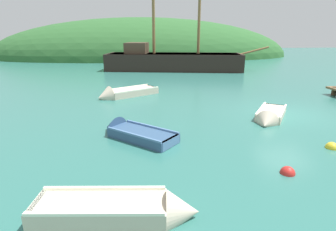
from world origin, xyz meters
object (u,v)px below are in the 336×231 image
at_px(buoy_yellow, 332,148).
at_px(rowboat_outer_left, 269,117).
at_px(rowboat_near_dock, 132,134).
at_px(sailing_ship, 172,64).
at_px(rowboat_far, 123,212).
at_px(rowboat_portside, 124,94).
at_px(buoy_red, 287,173).

bearing_deg(buoy_yellow, rowboat_outer_left, 99.83).
bearing_deg(rowboat_outer_left, rowboat_near_dock, -42.00).
height_order(sailing_ship, buoy_yellow, sailing_ship).
bearing_deg(rowboat_far, sailing_ship, 86.31).
bearing_deg(sailing_ship, buoy_yellow, -71.94).
xyz_separation_m(rowboat_near_dock, rowboat_portside, (-0.60, 6.92, 0.03)).
bearing_deg(sailing_ship, rowboat_near_dock, -91.25).
bearing_deg(buoy_red, rowboat_portside, 115.66).
relative_size(buoy_yellow, buoy_red, 1.03).
bearing_deg(rowboat_outer_left, buoy_yellow, 44.53).
bearing_deg(rowboat_far, rowboat_near_dock, 94.68).
distance_m(rowboat_far, rowboat_outer_left, 8.84).
relative_size(rowboat_outer_left, buoy_red, 7.86).
bearing_deg(rowboat_near_dock, rowboat_portside, -43.08).
bearing_deg(buoy_yellow, rowboat_far, -157.50).
distance_m(buoy_yellow, buoy_red, 2.83).
distance_m(rowboat_far, rowboat_near_dock, 4.73).
distance_m(rowboat_outer_left, rowboat_portside, 8.70).
distance_m(sailing_ship, rowboat_outer_left, 17.80).
height_order(rowboat_far, buoy_yellow, rowboat_far).
distance_m(rowboat_far, rowboat_portside, 11.66).
relative_size(rowboat_portside, buoy_yellow, 9.47).
bearing_deg(rowboat_far, buoy_red, 23.45).
xyz_separation_m(rowboat_near_dock, buoy_red, (4.34, -3.34, -0.11)).
bearing_deg(rowboat_outer_left, rowboat_portside, -94.15).
height_order(sailing_ship, rowboat_near_dock, sailing_ship).
height_order(rowboat_portside, buoy_red, rowboat_portside).
distance_m(rowboat_outer_left, rowboat_near_dock, 6.35).
relative_size(sailing_ship, rowboat_far, 4.75).
xyz_separation_m(sailing_ship, rowboat_portside, (-4.64, -12.20, -0.52)).
bearing_deg(sailing_ship, rowboat_portside, -100.13).
height_order(sailing_ship, rowboat_far, sailing_ship).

